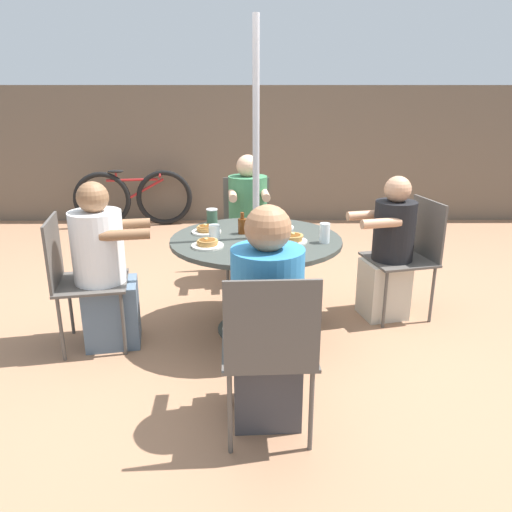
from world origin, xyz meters
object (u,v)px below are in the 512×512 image
(diner_north, at_px, (105,273))
(pancake_plate_d, at_px, (206,230))
(pancake_plate_b, at_px, (208,244))
(pancake_plate_c, at_px, (292,239))
(patio_table, at_px, (256,253))
(pancake_plate_a, at_px, (266,248))
(bicycle, at_px, (134,198))
(patio_chair_north, at_px, (77,274))
(pancake_plate_e, at_px, (279,227))
(coffee_cup, at_px, (212,216))
(patio_chair_south, at_px, (410,250))
(patio_chair_west, at_px, (247,220))
(diner_west, at_px, (248,225))
(drinking_glass_b, at_px, (325,233))
(patio_chair_east, at_px, (270,345))
(syrup_bottle, at_px, (242,225))
(diner_east, at_px, (267,327))
(drinking_glass_a, at_px, (214,232))
(diner_south, at_px, (389,254))

(diner_north, distance_m, pancake_plate_d, 0.78)
(pancake_plate_b, height_order, pancake_plate_c, pancake_plate_c)
(patio_table, relative_size, pancake_plate_a, 5.65)
(patio_table, bearing_deg, bicycle, 117.38)
(pancake_plate_b, xyz_separation_m, bicycle, (-1.25, 3.25, -0.36))
(patio_chair_north, xyz_separation_m, pancake_plate_e, (1.39, 0.49, 0.20))
(patio_table, bearing_deg, coffee_cup, 129.68)
(pancake_plate_e, bearing_deg, coffee_cup, 163.59)
(patio_table, distance_m, patio_chair_south, 1.23)
(patio_chair_south, distance_m, patio_chair_west, 1.59)
(patio_table, relative_size, pancake_plate_b, 5.65)
(pancake_plate_e, bearing_deg, patio_chair_north, -160.71)
(diner_west, bearing_deg, pancake_plate_e, 103.62)
(pancake_plate_d, xyz_separation_m, drinking_glass_b, (0.83, -0.25, 0.05))
(patio_chair_east, relative_size, pancake_plate_a, 4.28)
(diner_north, xyz_separation_m, patio_chair_west, (0.96, 1.42, 0.00))
(pancake_plate_a, relative_size, bicycle, 0.14)
(drinking_glass_b, height_order, bicycle, drinking_glass_b)
(syrup_bottle, xyz_separation_m, coffee_cup, (-0.24, 0.29, -0.00))
(patio_chair_east, distance_m, diner_east, 0.18)
(drinking_glass_b, bearing_deg, coffee_cup, 147.09)
(pancake_plate_b, bearing_deg, pancake_plate_c, 10.28)
(diner_east, bearing_deg, patio_chair_north, 144.21)
(diner_east, distance_m, patio_chair_south, 1.76)
(pancake_plate_c, height_order, bicycle, pancake_plate_c)
(diner_east, xyz_separation_m, pancake_plate_a, (0.02, 0.76, 0.19))
(pancake_plate_a, bearing_deg, pancake_plate_c, 45.89)
(patio_table, distance_m, pancake_plate_c, 0.30)
(patio_table, height_order, drinking_glass_a, drinking_glass_a)
(pancake_plate_b, height_order, pancake_plate_d, pancake_plate_d)
(patio_chair_north, height_order, syrup_bottle, patio_chair_north)
(bicycle, bearing_deg, pancake_plate_c, -69.39)
(patio_chair_north, height_order, pancake_plate_d, patio_chair_north)
(syrup_bottle, bearing_deg, patio_chair_east, -83.48)
(pancake_plate_a, bearing_deg, bicycle, 116.22)
(pancake_plate_e, xyz_separation_m, drinking_glass_a, (-0.47, -0.30, 0.04))
(patio_chair_south, height_order, drinking_glass_b, patio_chair_south)
(patio_chair_west, relative_size, pancake_plate_a, 4.28)
(diner_east, xyz_separation_m, drinking_glass_b, (0.42, 0.94, 0.24))
(diner_south, relative_size, syrup_bottle, 7.05)
(diner_south, height_order, pancake_plate_d, diner_south)
(patio_chair_south, bearing_deg, pancake_plate_b, 94.44)
(pancake_plate_b, relative_size, drinking_glass_b, 1.59)
(pancake_plate_d, relative_size, coffee_cup, 1.84)
(patio_chair_west, relative_size, pancake_plate_d, 4.28)
(coffee_cup, bearing_deg, diner_east, -75.08)
(diner_south, height_order, drinking_glass_a, diner_south)
(patio_chair_east, bearing_deg, diner_south, 54.11)
(diner_south, distance_m, pancake_plate_c, 0.88)
(pancake_plate_b, xyz_separation_m, drinking_glass_a, (0.03, 0.16, 0.03))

